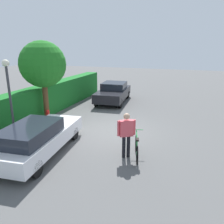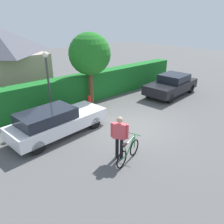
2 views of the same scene
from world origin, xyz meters
name	(u,v)px [view 1 (image 1 of 2)]	position (x,y,z in m)	size (l,w,h in m)	color
ground_plane	(112,131)	(0.00, 0.00, 0.00)	(60.00, 60.00, 0.00)	#545454
hedge_row	(30,106)	(0.00, 4.67, 0.88)	(16.48, 0.90, 1.76)	#1A6B25
parked_car_near	(38,138)	(-3.20, 1.82, 0.70)	(4.62, 2.06, 1.33)	silver
parked_car_far	(113,92)	(5.59, 1.84, 0.71)	(4.37, 2.24, 1.38)	black
bicycle	(137,148)	(-2.18, -1.73, 0.37)	(1.57, 0.61, 0.93)	black
person_rider	(126,132)	(-2.29, -1.36, 1.01)	(0.43, 0.60, 1.71)	black
street_lamp	(9,89)	(-2.53, 3.54, 2.32)	(0.28, 0.28, 3.49)	#38383D
tree_kerbside	(43,65)	(0.27, 3.85, 3.05)	(2.37, 2.37, 4.26)	brown
fire_hydrant	(48,117)	(-0.17, 3.49, 0.41)	(0.20, 0.20, 0.81)	red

